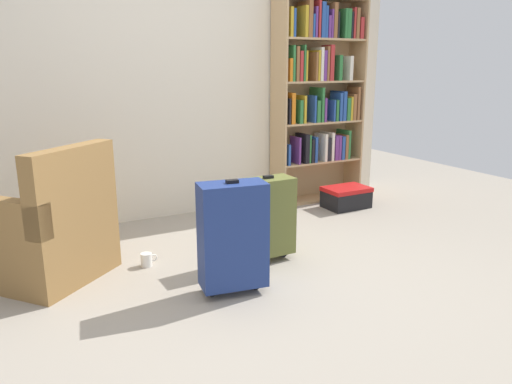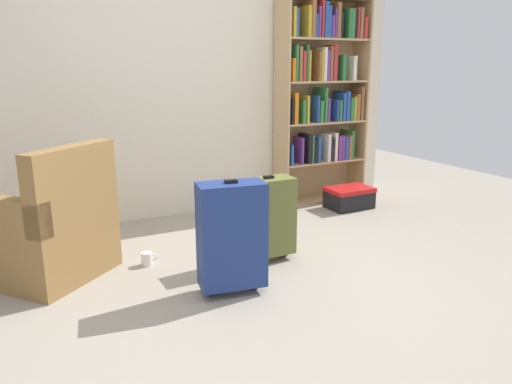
{
  "view_description": "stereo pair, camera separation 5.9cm",
  "coord_description": "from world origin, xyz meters",
  "views": [
    {
      "loc": [
        -1.45,
        -2.58,
        1.39
      ],
      "look_at": [
        0.09,
        0.27,
        0.55
      ],
      "focal_mm": 34.67,
      "sensor_mm": 36.0,
      "label": 1
    },
    {
      "loc": [
        -1.4,
        -2.6,
        1.39
      ],
      "look_at": [
        0.09,
        0.27,
        0.55
      ],
      "focal_mm": 34.67,
      "sensor_mm": 36.0,
      "label": 2
    }
  ],
  "objects": [
    {
      "name": "storage_box",
      "position": [
        1.6,
        1.18,
        0.11
      ],
      "size": [
        0.44,
        0.31,
        0.21
      ],
      "color": "black",
      "rests_on": "ground"
    },
    {
      "name": "mug",
      "position": [
        -0.58,
        0.66,
        0.05
      ],
      "size": [
        0.12,
        0.08,
        0.1
      ],
      "color": "white",
      "rests_on": "ground"
    },
    {
      "name": "suitcase_olive",
      "position": [
        0.23,
        0.36,
        0.33
      ],
      "size": [
        0.37,
        0.2,
        0.63
      ],
      "color": "brown",
      "rests_on": "ground"
    },
    {
      "name": "back_wall",
      "position": [
        0.0,
        1.8,
        1.3
      ],
      "size": [
        4.79,
        0.1,
        2.6
      ],
      "primitive_type": "cube",
      "color": "beige",
      "rests_on": "ground"
    },
    {
      "name": "bookshelf",
      "position": [
        1.51,
        1.59,
        1.12
      ],
      "size": [
        0.96,
        0.29,
        2.02
      ],
      "color": "tan",
      "rests_on": "ground"
    },
    {
      "name": "armchair",
      "position": [
        -1.2,
        0.79,
        0.32
      ],
      "size": [
        0.99,
        0.99,
        0.9
      ],
      "color": "olive",
      "rests_on": "ground"
    },
    {
      "name": "ground_plane",
      "position": [
        0.0,
        0.0,
        0.0
      ],
      "size": [
        8.38,
        8.38,
        0.0
      ],
      "primitive_type": "plane",
      "color": "#9E9384"
    },
    {
      "name": "suitcase_navy_blue",
      "position": [
        -0.22,
        0.0,
        0.38
      ],
      "size": [
        0.43,
        0.27,
        0.73
      ],
      "color": "navy",
      "rests_on": "ground"
    }
  ]
}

